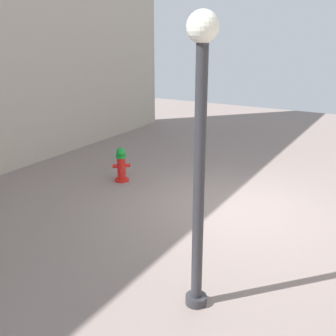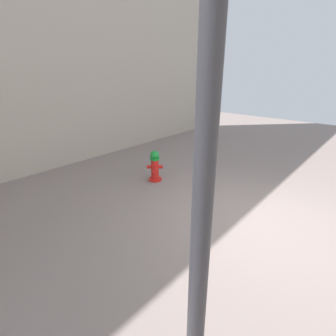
{
  "view_description": "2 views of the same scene",
  "coord_description": "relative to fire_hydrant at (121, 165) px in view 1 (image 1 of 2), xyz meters",
  "views": [
    {
      "loc": [
        -2.7,
        7.32,
        3.42
      ],
      "look_at": [
        0.97,
        1.01,
        0.98
      ],
      "focal_mm": 43.71,
      "sensor_mm": 36.0,
      "label": 1
    },
    {
      "loc": [
        -1.5,
        4.41,
        2.8
      ],
      "look_at": [
        1.55,
        0.91,
        1.01
      ],
      "focal_mm": 27.37,
      "sensor_mm": 36.0,
      "label": 2
    }
  ],
  "objects": [
    {
      "name": "street_lamp",
      "position": [
        -3.65,
        3.32,
        1.87
      ],
      "size": [
        0.36,
        0.36,
        3.65
      ],
      "color": "#2D2D33",
      "rests_on": "ground_plane"
    },
    {
      "name": "fire_hydrant",
      "position": [
        0.0,
        0.0,
        0.0
      ],
      "size": [
        0.39,
        0.39,
        0.83
      ],
      "color": "red",
      "rests_on": "ground_plane"
    },
    {
      "name": "ground_plane",
      "position": [
        -2.93,
        0.14,
        -0.41
      ],
      "size": [
        23.4,
        23.4,
        0.0
      ],
      "primitive_type": "plane",
      "color": "gray"
    }
  ]
}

